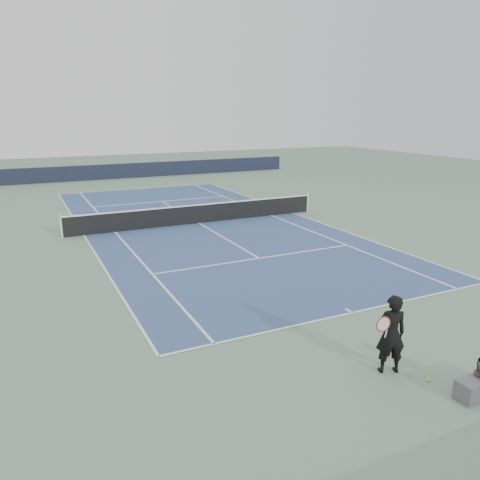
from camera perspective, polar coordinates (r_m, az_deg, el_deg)
name	(u,v)px	position (r m, az deg, el deg)	size (l,w,h in m)	color
ground	(199,223)	(23.30, -5.04, 2.05)	(80.00, 80.00, 0.00)	slate
court_surface	(199,223)	(23.30, -5.04, 2.06)	(10.97, 23.77, 0.01)	#334C79
tennis_net	(199,213)	(23.19, -5.07, 3.26)	(12.90, 0.10, 1.07)	silver
windscreen_far	(122,171)	(40.21, -14.24, 8.15)	(30.00, 0.25, 1.20)	black
tennis_player	(391,334)	(10.45, 17.91, -10.85)	(0.84, 0.67, 1.75)	black
tennis_ball	(428,380)	(10.75, 21.96, -15.57)	(0.07, 0.07, 0.07)	#C8D82C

